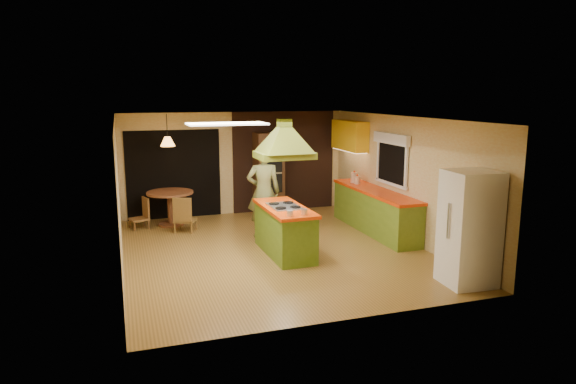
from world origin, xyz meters
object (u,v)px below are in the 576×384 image
object	(u,v)px
refrigerator	(469,228)
wall_oven	(269,174)
canister_large	(354,178)
kitchen_island	(285,230)
dining_table	(170,202)
man	(264,192)

from	to	relation	value
refrigerator	wall_oven	world-z (taller)	wall_oven
wall_oven	canister_large	distance (m)	2.17
kitchen_island	wall_oven	size ratio (longest dim) A/B	0.90
refrigerator	kitchen_island	bearing A→B (deg)	137.26
dining_table	kitchen_island	bearing A→B (deg)	-57.50
kitchen_island	refrigerator	bearing A→B (deg)	-47.18
refrigerator	dining_table	size ratio (longest dim) A/B	1.73
canister_large	dining_table	bearing A→B (deg)	166.25
kitchen_island	refrigerator	world-z (taller)	refrigerator
kitchen_island	refrigerator	size ratio (longest dim) A/B	1.01
kitchen_island	canister_large	xyz separation A→B (m)	(2.28, 1.83, 0.58)
man	canister_large	bearing A→B (deg)	-156.22
wall_oven	canister_large	size ratio (longest dim) A/B	8.36
refrigerator	dining_table	world-z (taller)	refrigerator
dining_table	canister_large	world-z (taller)	canister_large
refrigerator	canister_large	xyz separation A→B (m)	(0.03, 4.17, 0.14)
man	canister_large	size ratio (longest dim) A/B	7.92
kitchen_island	man	size ratio (longest dim) A/B	0.95
kitchen_island	man	xyz separation A→B (m)	(-0.05, 1.25, 0.49)
refrigerator	canister_large	bearing A→B (deg)	93.12
kitchen_island	refrigerator	distance (m)	3.28
dining_table	wall_oven	bearing A→B (deg)	9.69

